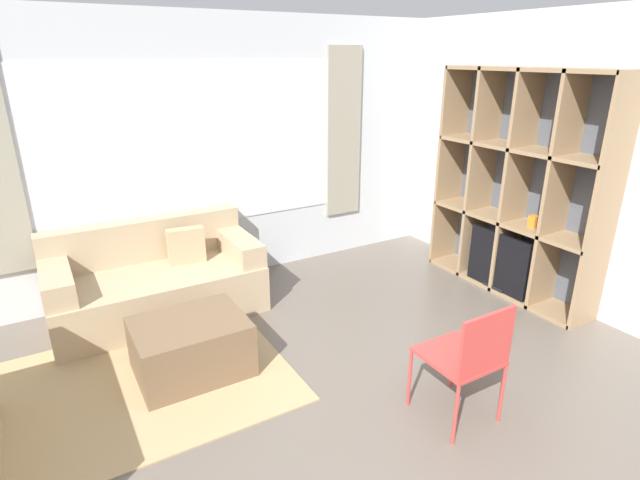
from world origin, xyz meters
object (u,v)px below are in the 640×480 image
(folding_chair, at_px, (469,354))
(couch_main, at_px, (157,282))
(shelving_unit, at_px, (518,190))
(ottoman, at_px, (191,347))

(folding_chair, bearing_deg, couch_main, -61.60)
(shelving_unit, bearing_deg, folding_chair, -146.46)
(couch_main, relative_size, ottoman, 2.26)
(couch_main, bearing_deg, shelving_unit, -21.32)
(shelving_unit, bearing_deg, ottoman, 176.80)
(shelving_unit, relative_size, ottoman, 2.68)
(couch_main, distance_m, ottoman, 1.10)
(shelving_unit, height_order, ottoman, shelving_unit)
(shelving_unit, xyz_separation_m, folding_chair, (-1.91, -1.26, -0.54))
(folding_chair, bearing_deg, shelving_unit, -146.46)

